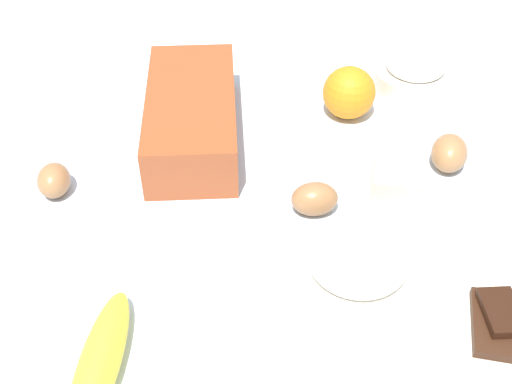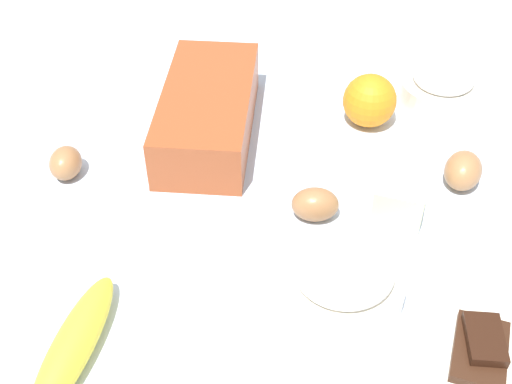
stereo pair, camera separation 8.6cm
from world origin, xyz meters
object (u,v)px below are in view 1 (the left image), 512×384
Objects in this scene: sugar_bowl at (414,74)px; egg_beside_bowl at (54,180)px; loaf_pan at (192,115)px; butter_block at (396,181)px; chocolate_plate at (497,327)px; orange_fruit at (349,93)px; egg_near_butter at (449,153)px; banana at (99,364)px; egg_loose at (315,201)px; flour_bowl at (356,269)px.

egg_beside_bowl is at bearing 111.75° from sugar_bowl.
loaf_pan is 0.32m from butter_block.
orange_fruit is at bearing 12.79° from chocolate_plate.
orange_fruit reaches higher than sugar_bowl.
egg_near_butter is at bearing -5.14° from chocolate_plate.
loaf_pan is at bearing -13.22° from banana.
sugar_bowl is (0.11, -0.37, -0.01)m from loaf_pan.
loaf_pan is at bearing 100.41° from orange_fruit.
egg_near_butter is at bearing -103.43° from loaf_pan.
egg_loose is at bearing -48.42° from banana.
egg_loose is (-0.18, -0.16, -0.02)m from loaf_pan.
butter_block reaches higher than egg_loose.
chocolate_plate is at bearing -86.70° from banana.
chocolate_plate is at bearing -117.50° from flour_bowl.
banana is 0.45m from butter_block.
orange_fruit is 0.24m from egg_loose.
chocolate_plate is at bearing 177.25° from sugar_bowl.
flour_bowl reaches higher than sugar_bowl.
banana is at bearing 124.16° from egg_near_butter.
orange_fruit is (0.35, -0.05, 0.01)m from flour_bowl.
flour_bowl is 2.24× the size of egg_near_butter.
egg_near_butter is at bearing -179.33° from sugar_bowl.
butter_block is 0.11m from egg_near_butter.
egg_loose is (-0.07, -0.35, 0.00)m from egg_beside_bowl.
flour_bowl is at bearing -116.76° from egg_beside_bowl.
loaf_pan is 0.38m from sugar_bowl.
egg_beside_bowl is (-0.02, 0.56, -0.00)m from egg_near_butter.
egg_near_butter is 1.05× the size of egg_loose.
egg_beside_bowl is (0.19, 0.38, -0.01)m from flour_bowl.
sugar_bowl is at bearing -2.75° from chocolate_plate.
sugar_bowl is 0.20m from egg_near_butter.
flour_bowl is 0.17m from chocolate_plate.
chocolate_plate is (-0.27, -0.53, -0.01)m from egg_beside_bowl.
butter_block is at bearing 15.96° from chocolate_plate.
butter_block is 1.37× the size of egg_near_butter.
sugar_bowl is (0.42, -0.17, -0.00)m from flour_bowl.
egg_near_butter is 0.51× the size of chocolate_plate.
banana is 0.44m from chocolate_plate.
egg_beside_bowl is at bearing 17.62° from banana.
sugar_bowl reaches higher than chocolate_plate.
orange_fruit reaches higher than butter_block.
loaf_pan is 2.14× the size of sugar_bowl.
orange_fruit reaches higher than flour_bowl.
loaf_pan is at bearing 42.47° from egg_loose.
sugar_bowl is at bearing -61.85° from orange_fruit.
loaf_pan is at bearing 61.11° from butter_block.
egg_loose is (-0.03, 0.11, -0.01)m from butter_block.
egg_loose is at bearing 159.86° from orange_fruit.
flour_bowl is at bearing -166.25° from egg_loose.
loaf_pan is 0.38m from egg_near_butter.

